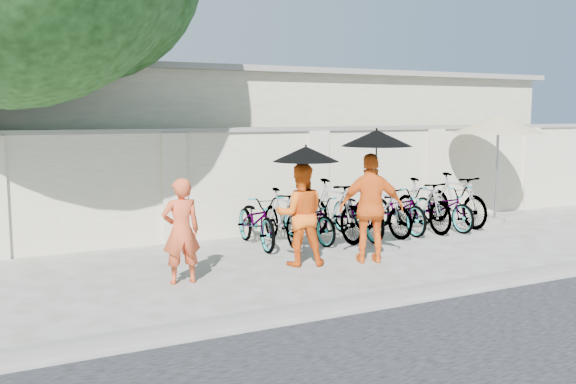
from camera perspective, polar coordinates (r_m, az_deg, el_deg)
name	(u,v)px	position (r m, az deg, el deg)	size (l,w,h in m)	color
ground	(304,273)	(9.55, 1.39, -7.24)	(80.00, 80.00, 0.00)	#ADADAD
kerb	(369,299)	(8.14, 7.24, -9.40)	(40.00, 0.16, 0.12)	gray
compound_wall	(270,182)	(12.63, -1.60, 0.87)	(20.00, 0.30, 2.00)	beige
building_behind	(241,143)	(16.45, -4.24, 4.38)	(14.00, 6.00, 3.20)	beige
monk_left	(181,231)	(8.98, -9.48, -3.43)	(0.54, 0.35, 1.47)	#DE5129
monk_center	(300,215)	(9.92, 1.11, -2.02)	(0.77, 0.60, 1.59)	orange
parasol_center	(306,154)	(9.77, 1.60, 3.40)	(1.01, 1.01, 0.95)	black
monk_right	(371,208)	(10.18, 7.42, -1.43)	(1.02, 0.42, 1.73)	orange
parasol_right	(377,138)	(10.02, 7.88, 4.77)	(1.11, 1.11, 1.12)	black
patio_umbrella	(498,125)	(14.48, 18.19, 5.64)	(1.98, 1.98, 2.32)	gray
bike_0	(257,220)	(11.35, -2.81, -2.53)	(0.63, 1.80, 0.94)	#949494
bike_1	(282,217)	(11.57, -0.53, -2.20)	(0.47, 1.66, 1.00)	#949494
bike_2	(309,219)	(11.75, 1.88, -2.39)	(0.57, 1.65, 0.87)	#949494
bike_3	(334,210)	(11.95, 4.10, -1.60)	(0.53, 1.88, 1.13)	#949494
bike_4	(358,212)	(12.21, 6.24, -1.78)	(0.65, 1.87, 0.98)	#949494
bike_5	(382,210)	(12.46, 8.31, -1.62)	(0.47, 1.65, 0.99)	#949494
bike_6	(398,209)	(12.87, 9.79, -1.47)	(0.63, 1.81, 0.95)	#949494
bike_7	(423,205)	(13.09, 11.89, -1.15)	(0.49, 1.75, 1.05)	#949494
bike_8	(443,207)	(13.41, 13.62, -1.29)	(0.61, 1.75, 0.92)	#949494
bike_9	(456,200)	(13.89, 14.69, -0.66)	(0.52, 1.83, 1.10)	#949494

